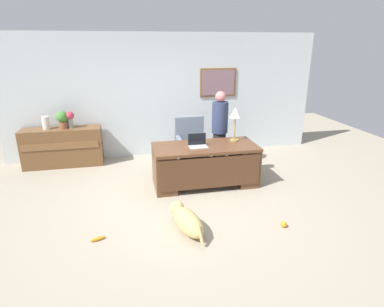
{
  "coord_description": "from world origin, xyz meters",
  "views": [
    {
      "loc": [
        -0.89,
        -4.54,
        2.47
      ],
      "look_at": [
        0.14,
        0.3,
        0.75
      ],
      "focal_mm": 29.79,
      "sensor_mm": 36.0,
      "label": 1
    }
  ],
  "objects": [
    {
      "name": "laptop",
      "position": [
        0.32,
        0.66,
        0.8
      ],
      "size": [
        0.32,
        0.22,
        0.22
      ],
      "color": "#B2B5BA",
      "rests_on": "desk"
    },
    {
      "name": "person_standing",
      "position": [
        0.95,
        1.42,
        0.82
      ],
      "size": [
        0.32,
        0.32,
        1.59
      ],
      "color": "#262323",
      "rests_on": "ground_plane"
    },
    {
      "name": "dog_toy_ball",
      "position": [
        1.2,
        -0.97,
        0.04
      ],
      "size": [
        0.09,
        0.09,
        0.09
      ],
      "primitive_type": "sphere",
      "color": "orange",
      "rests_on": "ground_plane"
    },
    {
      "name": "dog_toy_bone",
      "position": [
        -1.36,
        -0.76,
        0.03
      ],
      "size": [
        0.2,
        0.11,
        0.05
      ],
      "primitive_type": "ellipsoid",
      "rotation": [
        0.0,
        0.0,
        3.45
      ],
      "color": "orange",
      "rests_on": "ground_plane"
    },
    {
      "name": "vase_with_flowers",
      "position": [
        -2.01,
        2.25,
        1.02
      ],
      "size": [
        0.17,
        0.17,
        0.35
      ],
      "color": "gray",
      "rests_on": "credenza"
    },
    {
      "name": "desk",
      "position": [
        0.46,
        0.66,
        0.41
      ],
      "size": [
        1.85,
        0.84,
        0.75
      ],
      "color": "brown",
      "rests_on": "ground_plane"
    },
    {
      "name": "ground_plane",
      "position": [
        0.0,
        0.0,
        0.0
      ],
      "size": [
        12.0,
        12.0,
        0.0
      ],
      "primitive_type": "plane",
      "color": "#9E937F"
    },
    {
      "name": "back_wall",
      "position": [
        0.01,
        2.6,
        1.35
      ],
      "size": [
        7.0,
        0.16,
        2.7
      ],
      "color": "silver",
      "rests_on": "ground_plane"
    },
    {
      "name": "dog_lying",
      "position": [
        -0.16,
        -0.77,
        0.15
      ],
      "size": [
        0.47,
        0.89,
        0.3
      ],
      "color": "tan",
      "rests_on": "ground_plane"
    },
    {
      "name": "credenza",
      "position": [
        -2.22,
        2.25,
        0.4
      ],
      "size": [
        1.59,
        0.5,
        0.81
      ],
      "color": "brown",
      "rests_on": "ground_plane"
    },
    {
      "name": "potted_plant",
      "position": [
        -2.15,
        2.25,
        1.0
      ],
      "size": [
        0.24,
        0.24,
        0.36
      ],
      "color": "brown",
      "rests_on": "credenza"
    },
    {
      "name": "vase_empty",
      "position": [
        -2.48,
        2.25,
        0.94
      ],
      "size": [
        0.15,
        0.15,
        0.26
      ],
      "primitive_type": "cylinder",
      "color": "silver",
      "rests_on": "credenza"
    },
    {
      "name": "desk_lamp",
      "position": [
        1.07,
        0.87,
        1.24
      ],
      "size": [
        0.22,
        0.22,
        0.62
      ],
      "color": "#9E8447",
      "rests_on": "desk"
    },
    {
      "name": "armchair",
      "position": [
        0.39,
        1.58,
        0.47
      ],
      "size": [
        0.6,
        0.59,
        1.05
      ],
      "color": "slate",
      "rests_on": "ground_plane"
    }
  ]
}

